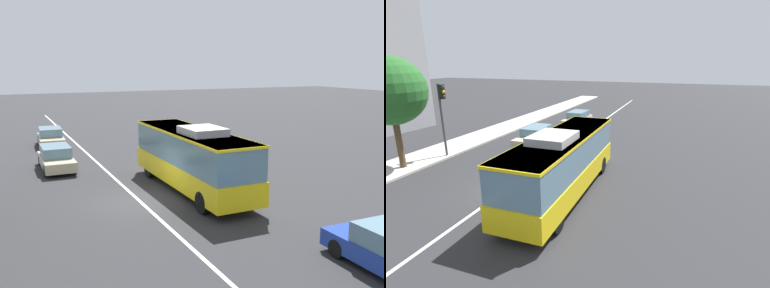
{
  "view_description": "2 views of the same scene",
  "coord_description": "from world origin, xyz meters",
  "views": [
    {
      "loc": [
        -19.11,
        6.07,
        6.48
      ],
      "look_at": [
        1.66,
        -3.58,
        2.2
      ],
      "focal_mm": 40.5,
      "sensor_mm": 36.0,
      "label": 1
    },
    {
      "loc": [
        -12.17,
        -8.5,
        6.69
      ],
      "look_at": [
        1.83,
        -3.34,
        2.33
      ],
      "focal_mm": 26.99,
      "sensor_mm": 36.0,
      "label": 2
    }
  ],
  "objects": [
    {
      "name": "ground_plane",
      "position": [
        0.0,
        0.0,
        0.0
      ],
      "size": [
        160.0,
        160.0,
        0.0
      ],
      "primitive_type": "plane",
      "color": "#28282B"
    },
    {
      "name": "sedan_beige_ahead",
      "position": [
        8.12,
        2.69,
        0.72
      ],
      "size": [
        4.51,
        1.83,
        1.46
      ],
      "rotation": [
        0.0,
        0.0,
        3.14
      ],
      "color": "#C6B793",
      "rests_on": "ground_plane"
    },
    {
      "name": "sedan_beige",
      "position": [
        16.19,
        2.01,
        0.72
      ],
      "size": [
        4.58,
        2.0,
        1.46
      ],
      "rotation": [
        0.0,
        0.0,
        3.1
      ],
      "color": "#C6B793",
      "rests_on": "ground_plane"
    },
    {
      "name": "lane_centre_line",
      "position": [
        0.0,
        0.0,
        0.01
      ],
      "size": [
        76.0,
        0.16,
        0.01
      ],
      "primitive_type": "cube",
      "color": "silver",
      "rests_on": "ground_plane"
    },
    {
      "name": "transit_bus",
      "position": [
        0.48,
        -3.04,
        1.81
      ],
      "size": [
        10.02,
        2.59,
        3.46
      ],
      "rotation": [
        0.0,
        0.0,
        0.01
      ],
      "color": "yellow",
      "rests_on": "ground_plane"
    }
  ]
}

